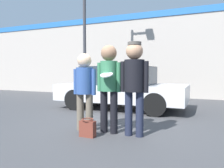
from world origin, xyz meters
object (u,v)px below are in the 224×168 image
at_px(person_left, 85,85).
at_px(handbag, 88,128).
at_px(person_right, 134,79).
at_px(parked_car_near, 121,87).
at_px(person_middle_with_frisbee, 109,80).

xyz_separation_m(person_left, handbag, (0.28, -0.37, -0.79)).
relative_size(person_right, parked_car_near, 0.43).
relative_size(person_left, person_middle_with_frisbee, 0.91).
xyz_separation_m(person_left, parked_car_near, (-0.29, 2.90, -0.24)).
height_order(parked_car_near, handbag, parked_car_near).
distance_m(person_left, person_right, 1.08).
height_order(person_right, parked_car_near, person_right).
bearing_deg(parked_car_near, handbag, -80.13).
bearing_deg(person_right, parked_car_near, 115.42).
height_order(person_middle_with_frisbee, handbag, person_middle_with_frisbee).
bearing_deg(person_right, person_left, -178.12).
xyz_separation_m(person_left, person_right, (1.07, 0.04, 0.15)).
distance_m(person_right, handbag, 1.29).
bearing_deg(person_left, handbag, -53.01).
relative_size(person_right, handbag, 5.20).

